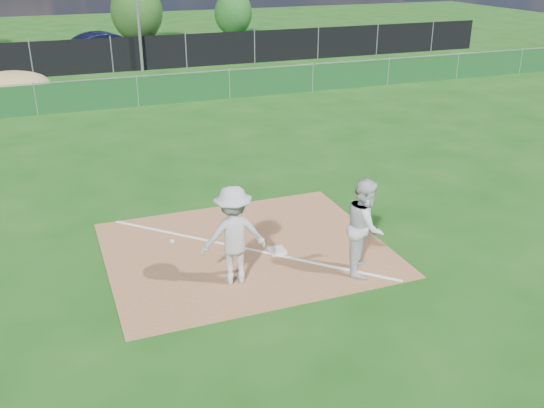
% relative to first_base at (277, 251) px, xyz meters
% --- Properties ---
extents(ground, '(90.00, 90.00, 0.00)m').
position_rel_first_base_xyz_m(ground, '(-0.60, 9.40, -0.06)').
color(ground, '#13440E').
rests_on(ground, ground).
extents(infield_dirt, '(6.00, 5.00, 0.02)m').
position_rel_first_base_xyz_m(infield_dirt, '(-0.60, 0.40, -0.05)').
color(infield_dirt, '#905D39').
rests_on(infield_dirt, ground).
extents(foul_line, '(5.01, 5.01, 0.01)m').
position_rel_first_base_xyz_m(foul_line, '(-0.60, 0.40, -0.03)').
color(foul_line, white).
rests_on(foul_line, infield_dirt).
extents(green_fence, '(44.00, 0.05, 1.20)m').
position_rel_first_base_xyz_m(green_fence, '(-0.60, 14.40, 0.54)').
color(green_fence, '#103C17').
rests_on(green_fence, ground).
extents(dirt_mound, '(3.38, 2.60, 1.17)m').
position_rel_first_base_xyz_m(dirt_mound, '(-5.60, 17.90, 0.53)').
color(dirt_mound, '#9F834D').
rests_on(dirt_mound, ground).
extents(black_fence, '(46.00, 0.04, 1.80)m').
position_rel_first_base_xyz_m(black_fence, '(-0.60, 22.40, 0.84)').
color(black_fence, black).
rests_on(black_fence, ground).
extents(parking_lot, '(46.00, 9.00, 0.01)m').
position_rel_first_base_xyz_m(parking_lot, '(-0.60, 27.40, -0.05)').
color(parking_lot, black).
rests_on(parking_lot, ground).
extents(first_base, '(0.35, 0.35, 0.07)m').
position_rel_first_base_xyz_m(first_base, '(0.00, 0.00, 0.00)').
color(first_base, silver).
rests_on(first_base, infield_dirt).
extents(play_at_first, '(1.97, 0.85, 2.01)m').
position_rel_first_base_xyz_m(play_at_first, '(-1.24, -0.83, 0.97)').
color(play_at_first, '#BCBCBF').
rests_on(play_at_first, infield_dirt).
extents(runner, '(1.13, 1.22, 2.01)m').
position_rel_first_base_xyz_m(runner, '(1.36, -1.35, 0.95)').
color(runner, silver).
rests_on(runner, ground).
extents(car_mid, '(5.28, 2.97, 1.65)m').
position_rel_first_base_xyz_m(car_mid, '(-0.32, 26.02, 0.78)').
color(car_mid, black).
rests_on(car_mid, parking_lot).
extents(car_right, '(4.17, 1.87, 1.19)m').
position_rel_first_base_xyz_m(car_right, '(4.41, 26.18, 0.55)').
color(car_right, black).
rests_on(car_right, parking_lot).
extents(tree_mid, '(3.49, 3.49, 4.14)m').
position_rel_first_base_xyz_m(tree_mid, '(2.47, 32.42, 2.08)').
color(tree_mid, '#382316').
rests_on(tree_mid, ground).
extents(tree_right, '(2.76, 2.76, 3.27)m').
position_rel_first_base_xyz_m(tree_right, '(9.62, 33.30, 1.63)').
color(tree_right, '#382316').
rests_on(tree_right, ground).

